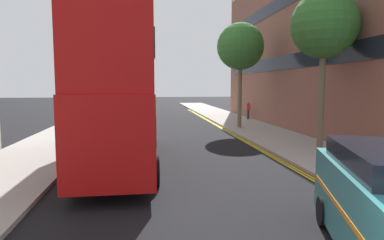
{
  "coord_description": "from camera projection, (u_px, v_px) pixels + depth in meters",
  "views": [
    {
      "loc": [
        -1.47,
        -3.06,
        3.28
      ],
      "look_at": [
        0.5,
        11.0,
        1.8
      ],
      "focal_mm": 31.44,
      "sensor_mm": 36.0,
      "label": 1
    }
  ],
  "objects": [
    {
      "name": "pedestrian_far",
      "position": [
        248.0,
        110.0,
        31.03
      ],
      "size": [
        0.34,
        0.22,
        1.62
      ],
      "color": "#2D2D38",
      "rests_on": "sidewalk_right"
    },
    {
      "name": "street_tree_near",
      "position": [
        240.0,
        47.0,
        24.53
      ],
      "size": [
        3.43,
        3.43,
        7.67
      ],
      "color": "#6B6047",
      "rests_on": "sidewalk_right"
    },
    {
      "name": "kerb_line_outer",
      "position": [
        256.0,
        147.0,
        17.95
      ],
      "size": [
        0.1,
        56.0,
        0.01
      ],
      "primitive_type": "cube",
      "color": "yellow",
      "rests_on": "ground"
    },
    {
      "name": "townhouse_terrace_right",
      "position": [
        340.0,
        44.0,
        25.86
      ],
      "size": [
        10.08,
        28.0,
        12.88
      ],
      "color": "brown",
      "rests_on": "ground"
    },
    {
      "name": "kerb_line_inner",
      "position": [
        253.0,
        147.0,
        17.93
      ],
      "size": [
        0.1,
        56.0,
        0.01
      ],
      "primitive_type": "cube",
      "color": "yellow",
      "rests_on": "ground"
    },
    {
      "name": "sidewalk_left",
      "position": [
        53.0,
        144.0,
        18.41
      ],
      "size": [
        4.0,
        80.0,
        0.14
      ],
      "primitive_type": "cube",
      "color": "#9E9991",
      "rests_on": "ground"
    },
    {
      "name": "double_decker_bus_away",
      "position": [
        121.0,
        91.0,
        13.71
      ],
      "size": [
        2.8,
        10.81,
        5.64
      ],
      "color": "#B20F0F",
      "rests_on": "ground"
    },
    {
      "name": "sidewalk_right",
      "position": [
        279.0,
        139.0,
        20.21
      ],
      "size": [
        4.0,
        80.0,
        0.14
      ],
      "primitive_type": "cube",
      "color": "#9E9991",
      "rests_on": "ground"
    },
    {
      "name": "street_tree_mid",
      "position": [
        324.0,
        26.0,
        15.84
      ],
      "size": [
        3.15,
        3.15,
        7.54
      ],
      "color": "#6B6047",
      "rests_on": "sidewalk_right"
    }
  ]
}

